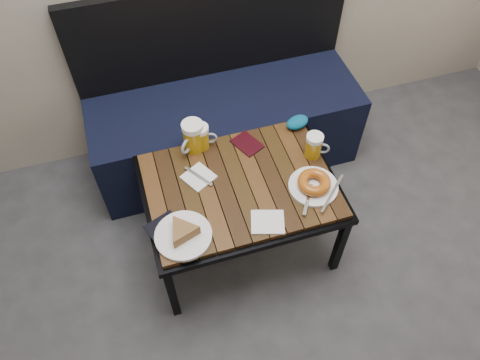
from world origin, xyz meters
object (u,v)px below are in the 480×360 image
object	(u,v)px
passport_navy	(163,226)
knit_pouch	(297,122)
beer_mug_left	(193,137)
plate_pie	(183,233)
bench	(224,120)
cafe_table	(240,190)
beer_mug_right	(314,146)
plate_bagel	(314,184)
beer_mug_centre	(201,137)
passport_burgundy	(247,144)

from	to	relation	value
passport_navy	knit_pouch	distance (m)	0.81
beer_mug_left	plate_pie	world-z (taller)	beer_mug_left
beer_mug_left	knit_pouch	distance (m)	0.50
beer_mug_left	passport_navy	size ratio (longest dim) A/B	1.17
bench	passport_navy	distance (m)	0.85
cafe_table	beer_mug_right	distance (m)	0.38
beer_mug_left	plate_pie	xyz separation A→B (m)	(-0.15, -0.44, -0.05)
beer_mug_left	plate_bagel	distance (m)	0.57
cafe_table	passport_navy	distance (m)	0.38
beer_mug_left	beer_mug_centre	size ratio (longest dim) A/B	1.22
bench	plate_bagel	world-z (taller)	bench
beer_mug_left	knit_pouch	bearing A→B (deg)	136.92
beer_mug_right	plate_bagel	xyz separation A→B (m)	(-0.07, -0.17, -0.04)
bench	plate_pie	size ratio (longest dim) A/B	6.11
cafe_table	plate_bagel	bearing A→B (deg)	-20.63
passport_burgundy	bench	bearing A→B (deg)	66.01
plate_bagel	beer_mug_left	bearing A→B (deg)	139.68
beer_mug_left	plate_bagel	size ratio (longest dim) A/B	0.61
bench	cafe_table	size ratio (longest dim) A/B	1.67
bench	beer_mug_centre	bearing A→B (deg)	-121.09
bench	beer_mug_centre	xyz separation A→B (m)	(-0.19, -0.32, 0.26)
cafe_table	knit_pouch	distance (m)	0.44
beer_mug_right	bench	bearing A→B (deg)	143.91
beer_mug_centre	cafe_table	bearing A→B (deg)	-55.68
cafe_table	beer_mug_right	bearing A→B (deg)	9.76
knit_pouch	plate_pie	bearing A→B (deg)	-146.33
knit_pouch	beer_mug_centre	bearing A→B (deg)	178.86
cafe_table	passport_burgundy	xyz separation A→B (m)	(0.10, 0.21, 0.05)
beer_mug_centre	plate_pie	xyz separation A→B (m)	(-0.19, -0.44, -0.04)
plate_pie	knit_pouch	xyz separation A→B (m)	(0.65, 0.43, -0.00)
plate_pie	plate_bagel	distance (m)	0.59
cafe_table	bench	bearing A→B (deg)	81.27
bench	plate_pie	world-z (taller)	bench
beer_mug_right	cafe_table	bearing A→B (deg)	-144.30
cafe_table	plate_pie	size ratio (longest dim) A/B	3.67
cafe_table	plate_bagel	distance (m)	0.32
plate_bagel	knit_pouch	distance (m)	0.37
knit_pouch	passport_navy	bearing A→B (deg)	-153.14
beer_mug_centre	plate_bagel	bearing A→B (deg)	-30.35
passport_burgundy	plate_pie	bearing A→B (deg)	-160.28
bench	passport_burgundy	distance (m)	0.42
cafe_table	passport_burgundy	size ratio (longest dim) A/B	6.21
beer_mug_left	beer_mug_centre	world-z (taller)	beer_mug_left
passport_navy	beer_mug_right	bearing A→B (deg)	82.52
passport_burgundy	plate_bagel	bearing A→B (deg)	-83.98
cafe_table	beer_mug_left	size ratio (longest dim) A/B	5.47
bench	cafe_table	bearing A→B (deg)	-98.73
bench	knit_pouch	xyz separation A→B (m)	(0.27, -0.33, 0.22)
plate_bagel	passport_burgundy	world-z (taller)	plate_bagel
plate_bagel	beer_mug_right	bearing A→B (deg)	68.46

